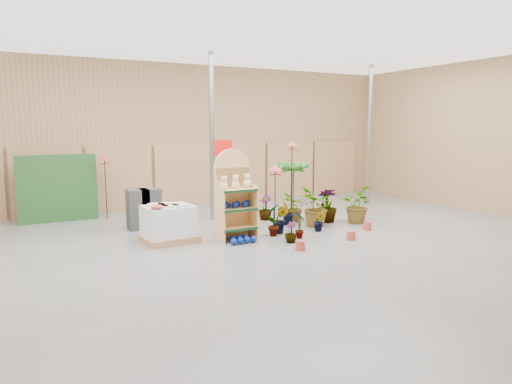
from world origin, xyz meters
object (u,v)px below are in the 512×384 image
at_px(pallet_stack, 169,224).
at_px(potted_plant_2, 317,207).
at_px(display_shelf, 234,198).
at_px(bird_table_front, 275,170).

bearing_deg(pallet_stack, potted_plant_2, -9.29).
xyz_separation_m(pallet_stack, potted_plant_2, (3.81, -0.26, 0.10)).
distance_m(pallet_stack, potted_plant_2, 3.82).
height_order(display_shelf, potted_plant_2, display_shelf).
bearing_deg(display_shelf, pallet_stack, 162.73).
height_order(pallet_stack, potted_plant_2, potted_plant_2).
distance_m(display_shelf, bird_table_front, 1.40).
height_order(pallet_stack, bird_table_front, bird_table_front).
bearing_deg(display_shelf, potted_plant_2, 3.31).
relative_size(bird_table_front, potted_plant_2, 1.59).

